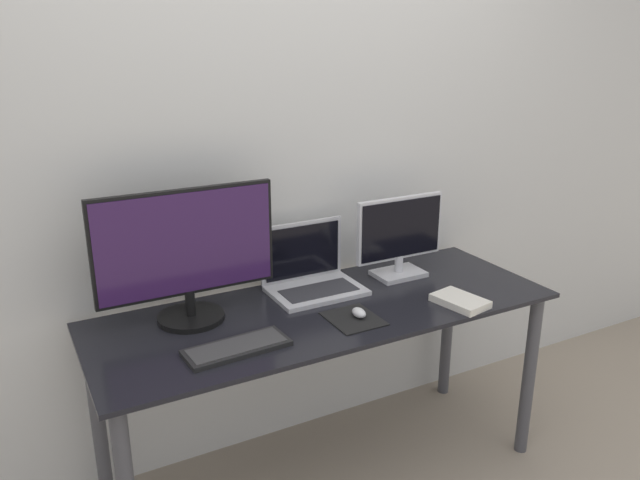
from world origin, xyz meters
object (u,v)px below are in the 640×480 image
Objects in this scene: keyboard at (237,347)px; mouse at (359,313)px; laptop at (311,274)px; monitor_right at (400,236)px; book at (460,301)px; monitor_left at (187,254)px.

mouse reaches higher than keyboard.
monitor_right is at bearing -7.22° from laptop.
laptop is at bearing 136.55° from book.
monitor_left is 0.67m from mouse.
monitor_left is 1.82× the size of keyboard.
monitor_left is 2.90× the size of book.
monitor_left is 0.93m from monitor_right.
book reaches higher than keyboard.
keyboard is (-0.87, -0.30, -0.17)m from monitor_right.
monitor_left is at bearing 159.24° from book.
laptop is 0.58m from keyboard.
keyboard is 5.22× the size of mouse.
monitor_right is at bearing 19.13° from keyboard.
keyboard is at bearing -142.66° from laptop.
monitor_left is at bearing -174.42° from laptop.
monitor_right reaches higher than keyboard.
monitor_left is 1.58× the size of monitor_right.
mouse is (-0.38, -0.29, -0.16)m from monitor_right.
laptop is at bearing 37.34° from keyboard.
monitor_left reaches higher than monitor_right.
keyboard is (-0.46, -0.35, -0.06)m from laptop.
monitor_right is 0.40m from book.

